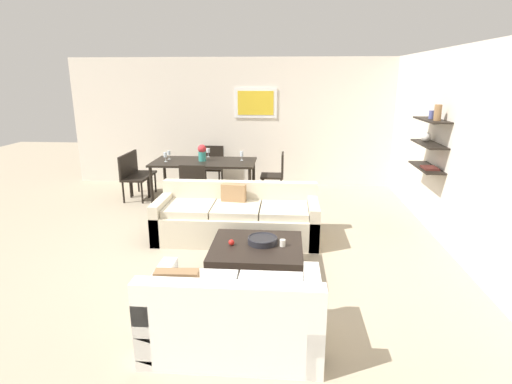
# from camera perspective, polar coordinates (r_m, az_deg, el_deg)

# --- Properties ---
(ground_plane) EXTENTS (18.00, 18.00, 0.00)m
(ground_plane) POSITION_cam_1_polar(r_m,az_deg,el_deg) (5.81, -3.77, -7.60)
(ground_plane) COLOR tan
(back_wall_unit) EXTENTS (8.40, 0.09, 2.70)m
(back_wall_unit) POSITION_cam_1_polar(r_m,az_deg,el_deg) (8.87, 1.23, 9.63)
(back_wall_unit) COLOR silver
(back_wall_unit) RESTS_ON ground
(right_wall_shelf_unit) EXTENTS (0.34, 8.20, 2.70)m
(right_wall_shelf_unit) POSITION_cam_1_polar(r_m,az_deg,el_deg) (6.36, 25.10, 5.70)
(right_wall_shelf_unit) COLOR silver
(right_wall_shelf_unit) RESTS_ON ground
(sofa_beige) EXTENTS (2.34, 0.90, 0.78)m
(sofa_beige) POSITION_cam_1_polar(r_m,az_deg,el_deg) (6.00, -2.65, -3.81)
(sofa_beige) COLOR beige
(sofa_beige) RESTS_ON ground
(loveseat_white) EXTENTS (1.51, 0.90, 0.78)m
(loveseat_white) POSITION_cam_1_polar(r_m,az_deg,el_deg) (3.73, -3.20, -16.79)
(loveseat_white) COLOR white
(loveseat_white) RESTS_ON ground
(coffee_table) EXTENTS (1.08, 1.00, 0.38)m
(coffee_table) POSITION_cam_1_polar(r_m,az_deg,el_deg) (4.96, 0.09, -9.42)
(coffee_table) COLOR black
(coffee_table) RESTS_ON ground
(decorative_bowl) EXTENTS (0.36, 0.36, 0.08)m
(decorative_bowl) POSITION_cam_1_polar(r_m,az_deg,el_deg) (4.91, 0.93, -6.70)
(decorative_bowl) COLOR black
(decorative_bowl) RESTS_ON coffee_table
(candle_jar) EXTENTS (0.07, 0.07, 0.08)m
(candle_jar) POSITION_cam_1_polar(r_m,az_deg,el_deg) (4.84, 3.73, -7.10)
(candle_jar) COLOR silver
(candle_jar) RESTS_ON coffee_table
(apple_on_coffee_table) EXTENTS (0.07, 0.07, 0.07)m
(apple_on_coffee_table) POSITION_cam_1_polar(r_m,az_deg,el_deg) (4.87, -3.45, -7.03)
(apple_on_coffee_table) COLOR red
(apple_on_coffee_table) RESTS_ON coffee_table
(dining_table) EXTENTS (1.95, 0.97, 0.75)m
(dining_table) POSITION_cam_1_polar(r_m,az_deg,el_deg) (7.91, -7.24, 3.85)
(dining_table) COLOR black
(dining_table) RESTS_ON ground
(dining_chair_head) EXTENTS (0.44, 0.44, 0.88)m
(dining_chair_head) POSITION_cam_1_polar(r_m,az_deg,el_deg) (8.80, -6.05, 3.89)
(dining_chair_head) COLOR black
(dining_chair_head) RESTS_ON ground
(dining_chair_left_near) EXTENTS (0.44, 0.44, 0.88)m
(dining_chair_left_near) POSITION_cam_1_polar(r_m,az_deg,el_deg) (8.13, -17.11, 2.30)
(dining_chair_left_near) COLOR black
(dining_chair_left_near) RESTS_ON ground
(dining_chair_left_far) EXTENTS (0.44, 0.44, 0.88)m
(dining_chair_left_far) POSITION_cam_1_polar(r_m,az_deg,el_deg) (8.53, -16.06, 2.98)
(dining_chair_left_far) COLOR black
(dining_chair_left_far) RESTS_ON ground
(dining_chair_foot) EXTENTS (0.44, 0.44, 0.88)m
(dining_chair_foot) POSITION_cam_1_polar(r_m,az_deg,el_deg) (7.10, -8.61, 0.93)
(dining_chair_foot) COLOR black
(dining_chair_foot) RESTS_ON ground
(dining_chair_right_far) EXTENTS (0.44, 0.44, 0.88)m
(dining_chair_right_far) POSITION_cam_1_polar(r_m,az_deg,el_deg) (8.00, 2.88, 2.77)
(dining_chair_right_far) COLOR black
(dining_chair_right_far) RESTS_ON ground
(wine_glass_head) EXTENTS (0.07, 0.07, 0.17)m
(wine_glass_head) POSITION_cam_1_polar(r_m,az_deg,el_deg) (8.28, -6.70, 5.73)
(wine_glass_head) COLOR silver
(wine_glass_head) RESTS_ON dining_table
(wine_glass_left_far) EXTENTS (0.06, 0.06, 0.17)m
(wine_glass_left_far) POSITION_cam_1_polar(r_m,az_deg,el_deg) (8.16, -12.05, 5.31)
(wine_glass_left_far) COLOR silver
(wine_glass_left_far) RESTS_ON dining_table
(wine_glass_right_far) EXTENTS (0.06, 0.06, 0.18)m
(wine_glass_right_far) POSITION_cam_1_polar(r_m,az_deg,el_deg) (7.88, -2.00, 5.32)
(wine_glass_right_far) COLOR silver
(wine_glass_right_far) RESTS_ON dining_table
(wine_glass_left_near) EXTENTS (0.07, 0.07, 0.18)m
(wine_glass_left_near) POSITION_cam_1_polar(r_m,az_deg,el_deg) (7.93, -12.54, 5.05)
(wine_glass_left_near) COLOR silver
(wine_glass_left_near) RESTS_ON dining_table
(centerpiece_vase) EXTENTS (0.16, 0.16, 0.32)m
(centerpiece_vase) POSITION_cam_1_polar(r_m,az_deg,el_deg) (7.88, -7.53, 5.52)
(centerpiece_vase) COLOR teal
(centerpiece_vase) RESTS_ON dining_table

